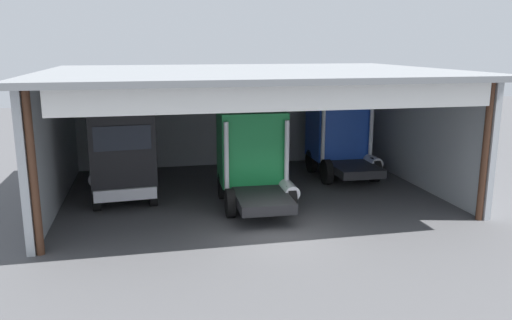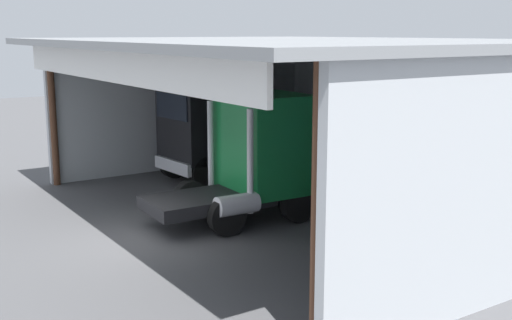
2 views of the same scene
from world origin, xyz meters
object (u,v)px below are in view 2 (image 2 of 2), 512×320
object	(u,v)px
oil_drum	(450,191)
truck_black_center_left_bay	(204,127)
truck_blue_left_bay	(476,176)
tool_cart	(464,191)
truck_green_center_bay	(256,155)

from	to	relation	value
oil_drum	truck_black_center_left_bay	bearing A→B (deg)	-146.57
truck_blue_left_bay	tool_cart	size ratio (longest dim) A/B	4.74
truck_green_center_bay	tool_cart	distance (m)	6.76
tool_cart	truck_blue_left_bay	bearing A→B (deg)	-47.44
truck_black_center_left_bay	oil_drum	bearing A→B (deg)	-150.90
truck_blue_left_bay	oil_drum	distance (m)	3.80
truck_blue_left_bay	tool_cart	bearing A→B (deg)	133.39
truck_black_center_left_bay	oil_drum	xyz separation A→B (m)	(7.29, 4.81, -1.51)
oil_drum	tool_cart	world-z (taller)	tool_cart
truck_green_center_bay	tool_cart	world-z (taller)	truck_green_center_bay
truck_black_center_left_bay	truck_green_center_bay	size ratio (longest dim) A/B	0.93
truck_black_center_left_bay	oil_drum	distance (m)	8.86
tool_cart	truck_black_center_left_bay	bearing A→B (deg)	-146.28
truck_black_center_left_bay	truck_green_center_bay	distance (m)	5.13
truck_black_center_left_bay	tool_cart	distance (m)	9.28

